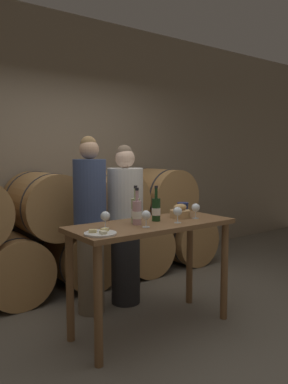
{
  "coord_description": "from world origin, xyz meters",
  "views": [
    {
      "loc": [
        -1.9,
        -2.46,
        1.52
      ],
      "look_at": [
        0.0,
        0.12,
        1.18
      ],
      "focal_mm": 35.0,
      "sensor_mm": 36.0,
      "label": 1
    }
  ],
  "objects": [
    {
      "name": "ground_plane",
      "position": [
        0.0,
        0.0,
        0.0
      ],
      "size": [
        10.0,
        10.0,
        0.0
      ],
      "primitive_type": "plane",
      "color": "#665E51"
    },
    {
      "name": "barrel_stack",
      "position": [
        0.0,
        1.39,
        0.62
      ],
      "size": [
        3.85,
        0.82,
        1.32
      ],
      "color": "#A87A47",
      "rests_on": "ground_plane"
    },
    {
      "name": "wine_glass_left",
      "position": [
        -0.16,
        -0.13,
        1.03
      ],
      "size": [
        0.08,
        0.08,
        0.14
      ],
      "color": "white",
      "rests_on": "tasting_table"
    },
    {
      "name": "wine_bottle_rose",
      "position": [
        -0.15,
        0.01,
        1.04
      ],
      "size": [
        0.08,
        0.08,
        0.3
      ],
      "color": "#BC8E93",
      "rests_on": "tasting_table"
    },
    {
      "name": "cheese_plate",
      "position": [
        -0.58,
        -0.14,
        0.94
      ],
      "size": [
        0.24,
        0.24,
        0.04
      ],
      "color": "white",
      "rests_on": "tasting_table"
    },
    {
      "name": "wine_bottle_white",
      "position": [
        -0.11,
        0.08,
        1.04
      ],
      "size": [
        0.08,
        0.08,
        0.31
      ],
      "color": "#ADBC7F",
      "rests_on": "tasting_table"
    },
    {
      "name": "bread_basket",
      "position": [
        0.35,
        0.04,
        0.98
      ],
      "size": [
        0.18,
        0.18,
        0.13
      ],
      "color": "tan",
      "rests_on": "tasting_table"
    },
    {
      "name": "wine_glass_far_left",
      "position": [
        -0.44,
        0.02,
        1.03
      ],
      "size": [
        0.08,
        0.08,
        0.14
      ],
      "color": "white",
      "rests_on": "tasting_table"
    },
    {
      "name": "wine_bottle_red",
      "position": [
        0.08,
        0.04,
        1.04
      ],
      "size": [
        0.08,
        0.08,
        0.31
      ],
      "color": "#193819",
      "rests_on": "tasting_table"
    },
    {
      "name": "person_left",
      "position": [
        -0.26,
        0.62,
        0.86
      ],
      "size": [
        0.31,
        0.31,
        1.67
      ],
      "color": "#756651",
      "rests_on": "ground_plane"
    },
    {
      "name": "stone_wall_back",
      "position": [
        0.0,
        1.93,
        1.6
      ],
      "size": [
        10.0,
        0.12,
        3.2
      ],
      "color": "gray",
      "rests_on": "ground_plane"
    },
    {
      "name": "blue_crock",
      "position": [
        0.52,
        0.19,
        0.99
      ],
      "size": [
        0.11,
        0.11,
        0.11
      ],
      "color": "navy",
      "rests_on": "tasting_table"
    },
    {
      "name": "wine_glass_right",
      "position": [
        0.44,
        -0.07,
        1.03
      ],
      "size": [
        0.08,
        0.08,
        0.14
      ],
      "color": "white",
      "rests_on": "tasting_table"
    },
    {
      "name": "person_right",
      "position": [
        0.14,
        0.62,
        0.81
      ],
      "size": [
        0.35,
        0.35,
        1.6
      ],
      "color": "#232326",
      "rests_on": "ground_plane"
    },
    {
      "name": "wine_glass_center",
      "position": [
        0.17,
        -0.13,
        1.03
      ],
      "size": [
        0.08,
        0.08,
        0.14
      ],
      "color": "white",
      "rests_on": "tasting_table"
    },
    {
      "name": "tasting_table",
      "position": [
        0.0,
        0.0,
        0.77
      ],
      "size": [
        1.43,
        0.58,
        0.93
      ],
      "color": "brown",
      "rests_on": "ground_plane"
    }
  ]
}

